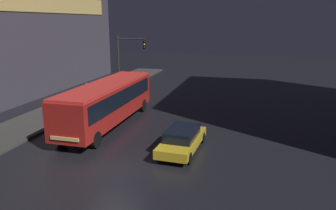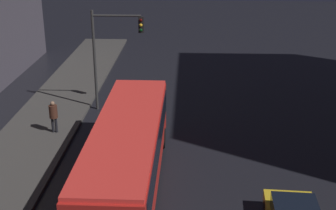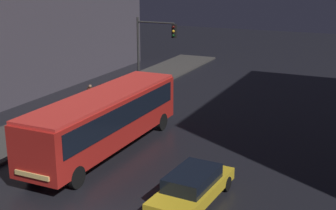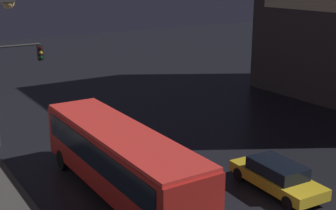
% 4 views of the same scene
% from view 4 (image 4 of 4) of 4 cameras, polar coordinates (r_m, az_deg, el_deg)
% --- Properties ---
extents(bus_near, '(2.65, 11.29, 3.07)m').
position_cam_4_polar(bus_near, '(20.52, -5.86, -6.17)').
color(bus_near, '#AD1E19').
rests_on(bus_near, ground).
extents(car_taxi, '(2.10, 4.82, 1.37)m').
position_cam_4_polar(car_taxi, '(21.91, 13.12, -8.40)').
color(car_taxi, gold).
rests_on(car_taxi, ground).
extents(traffic_light_main, '(2.98, 0.35, 5.95)m').
position_cam_4_polar(traffic_light_main, '(27.60, -18.54, 3.44)').
color(traffic_light_main, '#2D2D2D').
rests_on(traffic_light_main, ground).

